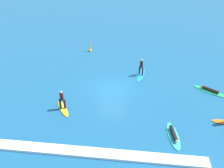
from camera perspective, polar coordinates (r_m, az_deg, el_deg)
ground_plane at (r=24.39m, az=0.00°, el=-1.02°), size 120.00×120.00×0.00m
surfer_on_teal_board at (r=19.30m, az=13.83°, el=-11.18°), size 1.19×3.12×0.41m
surfer_on_blue_board at (r=26.76m, az=6.64°, el=2.94°), size 1.17×3.30×1.86m
surfer_on_yellow_board at (r=21.67m, az=-11.23°, el=-4.55°), size 1.84×2.48×1.81m
surfer_on_green_board at (r=25.61m, az=21.43°, el=-1.38°), size 3.06×2.49×0.37m
marker_buoy at (r=32.88m, az=-5.01°, el=7.83°), size 0.43×0.43×1.30m
wave_crest at (r=17.52m, az=-3.51°, el=-15.48°), size 14.79×0.90×0.18m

